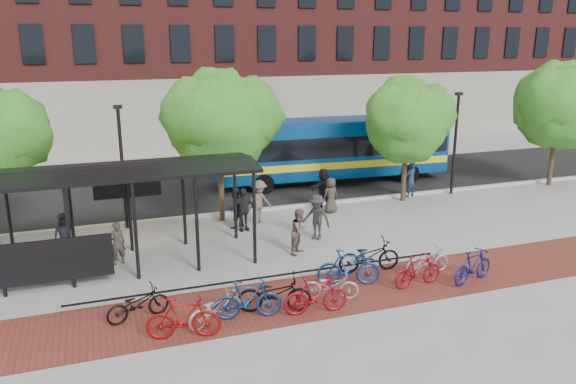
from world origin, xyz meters
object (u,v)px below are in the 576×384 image
object	(u,v)px
pedestrian_9	(317,217)
bike_7	(349,267)
tree_b	(221,118)
pedestrian_8	(300,231)
lamp_post_left	(122,164)
bike_3	(248,300)
pedestrian_4	(243,210)
bike_5	(316,295)
bike_8	(369,256)
pedestrian_0	(65,234)
lamp_post_right	(455,140)
bike_11	(473,266)
tree_d	(560,102)
pedestrian_5	(324,188)
tree_c	(408,118)
bike_9	(418,271)
bike_6	(331,285)
bike_0	(138,304)
pedestrian_3	(259,202)
bike_2	(215,308)
bus	(331,146)
pedestrian_2	(235,208)
bike_4	(274,294)
pedestrian_1	(117,243)
bike_10	(427,261)
bus_shelter	(94,184)
pedestrian_7	(411,179)

from	to	relation	value
pedestrian_9	bike_7	bearing A→B (deg)	-48.41
tree_b	pedestrian_8	xyz separation A→B (m)	(1.72, -4.85, -3.61)
lamp_post_left	bike_3	distance (m)	9.90
pedestrian_4	pedestrian_9	bearing A→B (deg)	-46.98
bike_5	bike_8	distance (m)	3.59
pedestrian_4	pedestrian_8	distance (m)	3.43
lamp_post_left	pedestrian_0	world-z (taller)	lamp_post_left
lamp_post_right	bike_11	world-z (taller)	lamp_post_right
tree_d	bike_11	xyz separation A→B (m)	(-11.87, -9.09, -3.92)
bike_3	bike_5	size ratio (longest dim) A/B	1.01
pedestrian_9	bike_11	bearing A→B (deg)	-9.00
bike_3	pedestrian_5	bearing A→B (deg)	-25.73
tree_c	bike_7	size ratio (longest dim) A/B	2.91
pedestrian_4	lamp_post_right	bearing A→B (deg)	1.54
bike_5	pedestrian_0	distance (m)	9.99
bike_8	pedestrian_9	xyz separation A→B (m)	(-0.48, 3.52, 0.35)
tree_b	bike_9	world-z (taller)	tree_b
tree_d	bike_6	xyz separation A→B (m)	(-16.72, -8.67, -4.02)
lamp_post_left	bike_9	distance (m)	12.50
bike_0	pedestrian_3	distance (m)	9.02
bike_0	bike_9	xyz separation A→B (m)	(8.63, -0.72, 0.06)
tree_b	pedestrian_8	world-z (taller)	tree_b
pedestrian_3	pedestrian_9	size ratio (longest dim) A/B	1.04
bike_2	bus	bearing A→B (deg)	-59.73
tree_c	lamp_post_left	world-z (taller)	tree_c
bike_11	pedestrian_8	xyz separation A→B (m)	(-4.41, 4.24, 0.30)
bike_6	pedestrian_2	bearing A→B (deg)	27.95
lamp_post_left	pedestrian_5	xyz separation A→B (m)	(8.87, -0.11, -1.80)
lamp_post_left	bike_5	xyz separation A→B (m)	(4.61, -9.64, -2.17)
bike_7	bike_4	bearing A→B (deg)	125.99
tree_d	bike_8	distance (m)	16.78
tree_d	bike_2	world-z (taller)	tree_d
bike_2	bike_6	world-z (taller)	bike_2
bike_6	bike_11	distance (m)	4.86
pedestrian_1	tree_b	bearing A→B (deg)	-153.48
bike_0	bike_8	bearing A→B (deg)	-98.05
bike_6	bike_9	world-z (taller)	bike_9
bike_8	bike_10	world-z (taller)	bike_8
bus_shelter	bike_4	xyz separation A→B (m)	(4.66, -5.05, -2.44)
bike_2	pedestrian_0	xyz separation A→B (m)	(-4.06, 6.81, 0.34)
tree_c	tree_d	xyz separation A→B (m)	(9.01, 0.00, 0.42)
lamp_post_left	pedestrian_7	distance (m)	13.83
bike_5	bike_11	distance (m)	5.63
bike_8	pedestrian_5	xyz separation A→B (m)	(1.43, 7.33, 0.38)
bus	pedestrian_0	xyz separation A→B (m)	(-13.44, -6.70, -1.17)
pedestrian_2	bike_5	bearing A→B (deg)	69.49
bus_shelter	bus	distance (m)	14.87
bike_4	pedestrian_2	world-z (taller)	pedestrian_2
tree_c	bike_6	xyz separation A→B (m)	(-7.70, -8.67, -3.61)
bike_5	pedestrian_8	xyz separation A→B (m)	(1.21, 4.54, 0.28)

